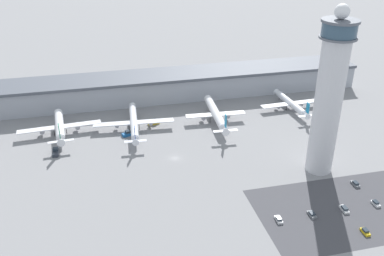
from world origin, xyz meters
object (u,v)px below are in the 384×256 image
object	(u,v)px
control_tower	(329,96)
service_truck_fuel	(56,152)
airplane_gate_charlie	(134,122)
car_navy_sedan	(355,184)
car_green_van	(279,219)
car_blue_compact	(376,203)
airplane_gate_delta	(216,114)
car_red_hatchback	(312,214)
airplane_gate_echo	(291,103)
car_yellow_taxi	(344,209)
service_truck_baggage	(154,122)
car_silver_sedan	(365,232)
service_truck_catering	(129,134)
airplane_gate_bravo	(60,127)

from	to	relation	value
control_tower	service_truck_fuel	size ratio (longest dim) A/B	11.32
airplane_gate_charlie	car_navy_sedan	world-z (taller)	airplane_gate_charlie
car_green_van	car_blue_compact	xyz separation A→B (m)	(38.76, 0.30, 0.04)
airplane_gate_delta	car_red_hatchback	size ratio (longest dim) A/B	9.69
airplane_gate_charlie	airplane_gate_echo	xyz separation A→B (m)	(86.57, 5.25, -0.61)
airplane_gate_echo	car_yellow_taxi	distance (m)	89.78
service_truck_baggage	car_yellow_taxi	world-z (taller)	service_truck_baggage
car_yellow_taxi	airplane_gate_charlie	bearing A→B (deg)	129.11
car_green_van	car_silver_sedan	bearing A→B (deg)	-26.30
service_truck_baggage	car_red_hatchback	distance (m)	97.23
car_green_van	car_blue_compact	world-z (taller)	car_blue_compact
car_blue_compact	car_navy_sedan	xyz separation A→B (m)	(-0.10, 13.13, 0.01)
airplane_gate_delta	car_blue_compact	xyz separation A→B (m)	(37.99, -81.19, -4.05)
car_yellow_taxi	airplane_gate_delta	bearing A→B (deg)	106.91
service_truck_baggage	car_navy_sedan	size ratio (longest dim) A/B	1.39
airplane_gate_echo	control_tower	bearing A→B (deg)	-104.30
service_truck_catering	car_red_hatchback	bearing A→B (deg)	-53.54
control_tower	car_green_van	size ratio (longest dim) A/B	16.01
car_red_hatchback	car_navy_sedan	bearing A→B (deg)	27.59
car_navy_sedan	car_yellow_taxi	bearing A→B (deg)	-133.96
car_green_van	control_tower	bearing A→B (deg)	42.83
airplane_gate_charlie	car_green_van	world-z (taller)	airplane_gate_charlie
airplane_gate_echo	service_truck_catering	distance (m)	90.34
airplane_gate_delta	airplane_gate_bravo	bearing A→B (deg)	176.99
car_red_hatchback	car_silver_sedan	xyz separation A→B (m)	(13.11, -12.65, 0.05)
airplane_gate_delta	service_truck_fuel	bearing A→B (deg)	-169.20
airplane_gate_charlie	car_navy_sedan	bearing A→B (deg)	-40.68
service_truck_baggage	car_red_hatchback	world-z (taller)	service_truck_baggage
airplane_gate_charlie	car_silver_sedan	distance (m)	116.35
control_tower	car_blue_compact	bearing A→B (deg)	-72.50
service_truck_baggage	car_red_hatchback	size ratio (longest dim) A/B	1.41
airplane_gate_bravo	car_green_van	distance (m)	115.06
car_blue_compact	control_tower	bearing A→B (deg)	107.50
airplane_gate_bravo	car_blue_compact	size ratio (longest dim) A/B	9.72
car_navy_sedan	car_silver_sedan	size ratio (longest dim) A/B	1.10
car_red_hatchback	car_navy_sedan	distance (m)	29.25
airplane_gate_echo	car_yellow_taxi	xyz separation A→B (m)	(-19.66, -87.55, -3.05)
airplane_gate_delta	car_navy_sedan	size ratio (longest dim) A/B	9.54
car_yellow_taxi	service_truck_baggage	bearing A→B (deg)	122.92
car_green_van	car_navy_sedan	xyz separation A→B (m)	(38.66, 13.43, 0.04)
airplane_gate_bravo	control_tower	bearing A→B (deg)	-28.35
airplane_gate_charlie	service_truck_catering	xyz separation A→B (m)	(-3.16, -4.88, -3.35)
car_yellow_taxi	car_silver_sedan	bearing A→B (deg)	-88.89
service_truck_fuel	airplane_gate_delta	bearing A→B (deg)	10.80
service_truck_fuel	airplane_gate_bravo	bearing A→B (deg)	85.76
service_truck_catering	car_yellow_taxi	xyz separation A→B (m)	(70.07, -77.42, -0.31)
control_tower	car_blue_compact	size ratio (longest dim) A/B	16.73
airplane_gate_echo	airplane_gate_charlie	bearing A→B (deg)	-176.53
airplane_gate_echo	service_truck_catering	bearing A→B (deg)	-173.56
service_truck_fuel	service_truck_baggage	world-z (taller)	service_truck_fuel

